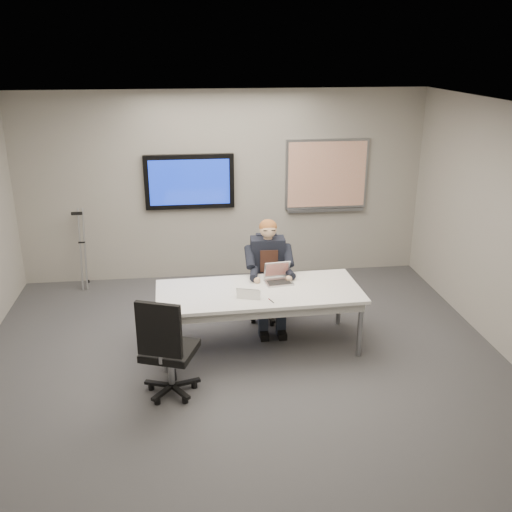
{
  "coord_description": "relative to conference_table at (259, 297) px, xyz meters",
  "views": [
    {
      "loc": [
        -0.55,
        -5.26,
        3.37
      ],
      "look_at": [
        0.21,
        0.84,
        1.09
      ],
      "focal_mm": 40.0,
      "sensor_mm": 36.0,
      "label": 1
    }
  ],
  "objects": [
    {
      "name": "conference_table",
      "position": [
        0.0,
        0.0,
        0.0
      ],
      "size": [
        2.38,
        1.05,
        0.72
      ],
      "rotation": [
        0.0,
        0.0,
        0.03
      ],
      "color": "white",
      "rests_on": "ground"
    },
    {
      "name": "crutch",
      "position": [
        -2.31,
        2.09,
        -0.03
      ],
      "size": [
        0.33,
        0.65,
        1.27
      ],
      "primitive_type": null,
      "rotation": [
        -0.24,
        0.0,
        -0.27
      ],
      "color": "#9FA1A7",
      "rests_on": "ground"
    },
    {
      "name": "tv_display",
      "position": [
        -0.73,
        2.26,
        0.86
      ],
      "size": [
        1.3,
        0.09,
        0.8
      ],
      "color": "black",
      "rests_on": "wall_back"
    },
    {
      "name": "wall_back",
      "position": [
        -0.23,
        2.31,
        0.76
      ],
      "size": [
        6.0,
        0.02,
        2.8
      ],
      "primitive_type": "cube",
      "color": "#9A958B",
      "rests_on": "ground"
    },
    {
      "name": "pen",
      "position": [
        0.09,
        -0.31,
        0.09
      ],
      "size": [
        0.05,
        0.12,
        0.01
      ],
      "primitive_type": "cylinder",
      "rotation": [
        0.0,
        1.57,
        1.91
      ],
      "color": "black",
      "rests_on": "conference_table"
    },
    {
      "name": "whiteboard",
      "position": [
        1.32,
        2.28,
        0.89
      ],
      "size": [
        1.25,
        0.08,
        1.1
      ],
      "color": "gray",
      "rests_on": "wall_back"
    },
    {
      "name": "office_chair_near",
      "position": [
        -1.03,
        -0.9,
        -0.29
      ],
      "size": [
        0.69,
        0.69,
        1.12
      ],
      "rotation": [
        0.0,
        0.0,
        2.78
      ],
      "color": "black",
      "rests_on": "ground"
    },
    {
      "name": "seated_person",
      "position": [
        0.2,
        0.5,
        -0.09
      ],
      "size": [
        0.43,
        0.74,
        1.37
      ],
      "rotation": [
        0.0,
        0.0,
        -0.04
      ],
      "color": "#1D2431",
      "rests_on": "office_chair_far"
    },
    {
      "name": "laptop",
      "position": [
        0.26,
        0.23,
        0.14
      ],
      "size": [
        0.34,
        0.33,
        0.22
      ],
      "rotation": [
        0.0,
        0.0,
        0.13
      ],
      "color": "#BDBDC0",
      "rests_on": "conference_table"
    },
    {
      "name": "name_tent",
      "position": [
        -0.15,
        -0.19,
        0.14
      ],
      "size": [
        0.28,
        0.15,
        0.11
      ],
      "primitive_type": null,
      "rotation": [
        0.0,
        0.0,
        -0.31
      ],
      "color": "white",
      "rests_on": "conference_table"
    },
    {
      "name": "office_chair_far",
      "position": [
        0.2,
        0.76,
        -0.32
      ],
      "size": [
        0.55,
        0.55,
        1.03
      ],
      "rotation": [
        0.0,
        0.0,
        -0.14
      ],
      "color": "black",
      "rests_on": "ground"
    },
    {
      "name": "floor",
      "position": [
        -0.23,
        -0.69,
        -0.64
      ],
      "size": [
        6.0,
        6.0,
        0.02
      ],
      "primitive_type": "cube",
      "color": "#39393B",
      "rests_on": "ground"
    },
    {
      "name": "wall_front",
      "position": [
        -0.23,
        -3.69,
        0.76
      ],
      "size": [
        6.0,
        0.02,
        2.8
      ],
      "primitive_type": "cube",
      "color": "#9A958B",
      "rests_on": "ground"
    },
    {
      "name": "ceiling",
      "position": [
        -0.23,
        -0.69,
        2.16
      ],
      "size": [
        6.0,
        6.0,
        0.02
      ],
      "primitive_type": "cube",
      "color": "white",
      "rests_on": "wall_back"
    }
  ]
}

